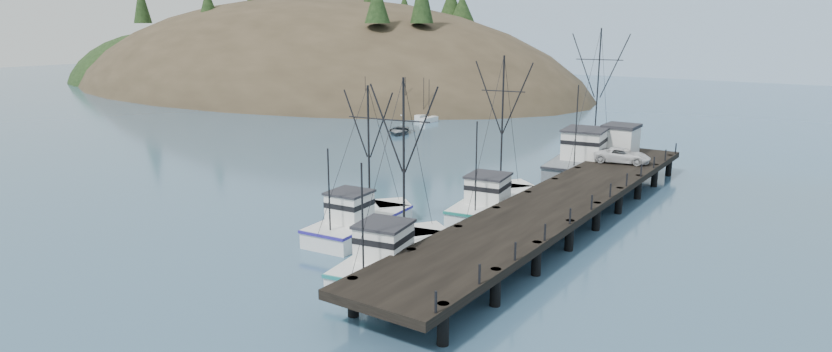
{
  "coord_description": "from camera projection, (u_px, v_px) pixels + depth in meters",
  "views": [
    {
      "loc": [
        30.62,
        -26.56,
        14.06
      ],
      "look_at": [
        2.98,
        13.74,
        2.5
      ],
      "focal_mm": 28.0,
      "sensor_mm": 36.0,
      "label": 1
    }
  ],
  "objects": [
    {
      "name": "trawler_mid",
      "position": [
        362.0,
        222.0,
        44.32
      ],
      "size": [
        4.23,
        10.4,
        10.39
      ],
      "color": "white",
      "rests_on": "ground"
    },
    {
      "name": "pier_shed",
      "position": [
        621.0,
        139.0,
        61.03
      ],
      "size": [
        3.0,
        3.2,
        2.8
      ],
      "color": "silver",
      "rests_on": "pier"
    },
    {
      "name": "work_vessel",
      "position": [
        589.0,
        160.0,
        62.29
      ],
      "size": [
        6.7,
        16.99,
        13.95
      ],
      "color": "slate",
      "rests_on": "ground"
    },
    {
      "name": "pier",
      "position": [
        561.0,
        201.0,
        46.15
      ],
      "size": [
        6.0,
        44.0,
        2.0
      ],
      "color": "black",
      "rests_on": "ground"
    },
    {
      "name": "distant_ridge_far",
      "position": [
        604.0,
        67.0,
        211.9
      ],
      "size": [
        180.0,
        25.0,
        18.0
      ],
      "primitive_type": "cube",
      "color": "silver",
      "rests_on": "ground"
    },
    {
      "name": "ground",
      "position": [
        256.0,
        249.0,
        41.4
      ],
      "size": [
        400.0,
        400.0,
        0.0
      ],
      "primitive_type": "plane",
      "color": "#335471",
      "rests_on": "ground"
    },
    {
      "name": "trawler_far",
      "position": [
        495.0,
        202.0,
        49.23
      ],
      "size": [
        5.23,
        11.98,
        12.09
      ],
      "color": "white",
      "rests_on": "ground"
    },
    {
      "name": "motorboat",
      "position": [
        399.0,
        134.0,
        84.43
      ],
      "size": [
        5.86,
        6.61,
        1.13
      ],
      "primitive_type": "imported",
      "rotation": [
        0.0,
        0.0,
        0.44
      ],
      "color": "#4F5558",
      "rests_on": "ground"
    },
    {
      "name": "pickup_truck",
      "position": [
        622.0,
        155.0,
        57.21
      ],
      "size": [
        5.13,
        3.06,
        1.34
      ],
      "primitive_type": "imported",
      "rotation": [
        0.0,
        0.0,
        1.75
      ],
      "color": "silver",
      "rests_on": "pier"
    },
    {
      "name": "distant_ridge",
      "position": [
        770.0,
        77.0,
        172.34
      ],
      "size": [
        360.0,
        40.0,
        26.0
      ],
      "primitive_type": "cube",
      "color": "#9EB2C6",
      "rests_on": "ground"
    },
    {
      "name": "moored_sailboats",
      "position": [
        402.0,
        110.0,
        105.04
      ],
      "size": [
        22.36,
        18.76,
        6.35
      ],
      "color": "white",
      "rests_on": "ground"
    },
    {
      "name": "headland",
      "position": [
        294.0,
        107.0,
        146.79
      ],
      "size": [
        134.8,
        78.0,
        51.0
      ],
      "color": "#382D1E",
      "rests_on": "ground"
    },
    {
      "name": "trawler_near",
      "position": [
        396.0,
        256.0,
        37.77
      ],
      "size": [
        5.31,
        11.38,
        11.44
      ],
      "color": "white",
      "rests_on": "ground"
    }
  ]
}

